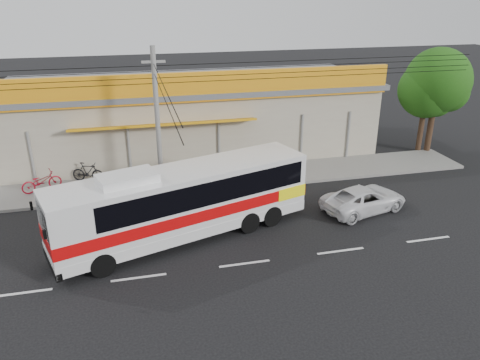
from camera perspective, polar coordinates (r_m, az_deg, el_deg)
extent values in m
plane|color=black|center=(20.38, -1.16, -6.47)|extent=(120.00, 120.00, 0.00)
cube|color=slate|center=(25.67, -4.05, 0.01)|extent=(30.00, 3.20, 0.15)
cube|color=#A39883|center=(30.29, -5.98, 7.51)|extent=(22.00, 8.00, 4.20)
cube|color=#595B60|center=(29.79, -6.15, 11.69)|extent=(22.60, 8.60, 0.30)
cube|color=orange|center=(25.68, -4.92, 11.25)|extent=(22.00, 0.24, 1.60)
cube|color=#B00923|center=(25.43, -9.45, 10.93)|extent=(9.00, 0.10, 1.20)
cube|color=#147333|center=(27.37, 8.94, 11.77)|extent=(2.40, 0.10, 1.10)
cube|color=navy|center=(28.50, 14.09, 11.79)|extent=(2.20, 0.10, 1.10)
cube|color=#B00923|center=(25.90, -25.25, 9.32)|extent=(3.00, 0.10, 1.10)
cube|color=orange|center=(25.73, -9.15, 6.72)|extent=(10.00, 1.20, 0.37)
cube|color=silver|center=(19.41, -6.86, -2.48)|extent=(11.07, 5.53, 2.63)
cube|color=#C3080A|center=(19.54, -6.81, -3.33)|extent=(11.12, 5.58, 0.50)
cube|color=#FFF00D|center=(21.73, 4.52, -0.50)|extent=(2.10, 2.67, 0.55)
cube|color=black|center=(19.42, -5.24, -0.50)|extent=(9.35, 5.01, 1.00)
cube|color=black|center=(17.95, -22.70, -4.92)|extent=(0.76, 1.95, 1.36)
cube|color=silver|center=(18.09, -13.59, 0.23)|extent=(2.47, 1.88, 0.33)
cylinder|color=black|center=(18.07, -16.41, -9.87)|extent=(0.99, 0.57, 0.94)
cylinder|color=black|center=(19.82, -18.08, -7.04)|extent=(0.99, 0.57, 0.94)
cylinder|color=black|center=(20.83, 3.86, -4.38)|extent=(0.99, 0.57, 0.94)
cylinder|color=black|center=(22.36, 0.83, -2.36)|extent=(0.99, 0.57, 0.94)
imported|color=maroon|center=(25.95, -23.05, -0.15)|extent=(2.10, 1.41, 1.04)
imported|color=black|center=(26.36, -18.05, 0.94)|extent=(1.83, 1.09, 1.06)
imported|color=silver|center=(22.87, 14.89, -2.26)|extent=(4.58, 2.97, 1.17)
cylinder|color=slate|center=(23.34, -10.00, 6.81)|extent=(0.24, 0.24, 7.39)
cube|color=slate|center=(22.74, -10.51, 13.99)|extent=(1.11, 0.11, 0.11)
cylinder|color=black|center=(32.05, 22.19, 6.00)|extent=(0.38, 0.38, 3.34)
sphere|color=#184C10|center=(31.43, 22.97, 11.10)|extent=(3.97, 3.97, 3.97)
sphere|color=#184C10|center=(31.67, 24.06, 9.84)|extent=(2.51, 2.51, 2.51)
cylinder|color=black|center=(31.99, 21.17, 5.72)|extent=(0.33, 0.33, 2.92)
sphere|color=#184C10|center=(31.41, 21.83, 10.18)|extent=(3.47, 3.47, 3.47)
sphere|color=#184C10|center=(31.62, 22.79, 9.08)|extent=(2.19, 2.19, 2.19)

